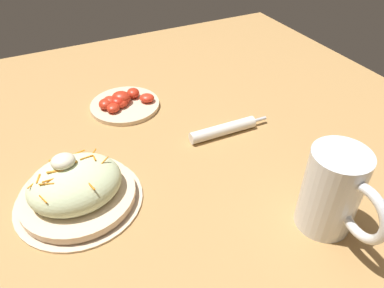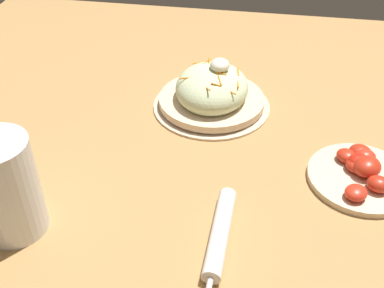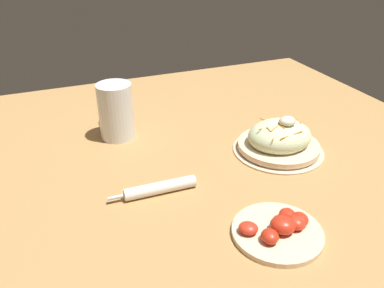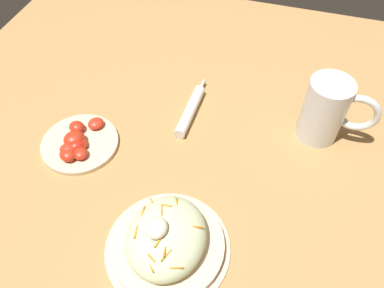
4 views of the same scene
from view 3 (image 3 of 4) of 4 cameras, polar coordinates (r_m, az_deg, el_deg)
The scene contains 5 objects.
ground_plane at distance 0.97m, azimuth 2.85°, elevation -3.57°, with size 1.43×1.43×0.00m, color #B2844C.
salad_plate at distance 1.06m, azimuth 12.51°, elevation 0.58°, with size 0.24×0.24×0.10m.
beer_mug at distance 1.11m, azimuth -10.95°, elevation 4.39°, with size 0.10×0.16×0.16m.
napkin_roll at distance 0.88m, azimuth -4.71°, elevation -6.35°, with size 0.20×0.03×0.03m.
tomato_plate at distance 0.79m, azimuth 12.53°, elevation -11.87°, with size 0.18×0.18×0.04m.
Camera 3 is at (-0.35, -0.74, 0.52)m, focal length 36.83 mm.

